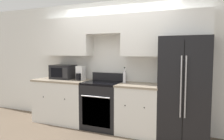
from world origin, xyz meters
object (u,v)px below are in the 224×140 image
oven_range (103,105)px  bottle (125,77)px  refrigerator (185,89)px  microwave (63,72)px

oven_range → bottle: (0.44, 0.07, 0.59)m
oven_range → refrigerator: 1.64m
refrigerator → bottle: (-1.14, 0.02, 0.16)m
oven_range → bottle: bearing=8.9°
refrigerator → microwave: bearing=178.8°
microwave → bottle: size_ratio=1.69×
refrigerator → bottle: bearing=179.2°
oven_range → microwave: (-1.04, 0.11, 0.62)m
oven_range → microwave: bearing=174.2°
oven_range → bottle: 0.74m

